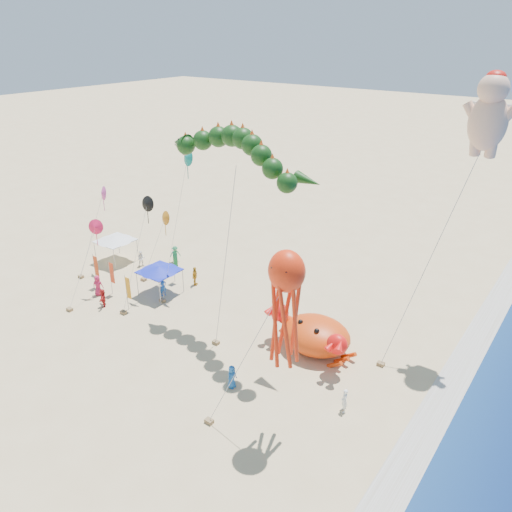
# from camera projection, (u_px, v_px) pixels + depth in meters

# --- Properties ---
(ground) EXTENTS (320.00, 320.00, 0.00)m
(ground) POSITION_uv_depth(u_px,v_px,m) (262.00, 354.00, 35.79)
(ground) COLOR #D1B784
(ground) RESTS_ON ground
(foam_strip) EXTENTS (320.00, 320.00, 0.00)m
(foam_strip) POSITION_uv_depth(u_px,v_px,m) (428.00, 426.00, 29.38)
(foam_strip) COLOR silver
(foam_strip) RESTS_ON ground
(crab_inflatable) EXTENTS (6.94, 5.22, 3.04)m
(crab_inflatable) POSITION_uv_depth(u_px,v_px,m) (315.00, 334.00, 35.74)
(crab_inflatable) COLOR #DC3D0B
(crab_inflatable) RESTS_ON ground
(dragon_kite) EXTENTS (12.64, 4.40, 14.98)m
(dragon_kite) POSITION_uv_depth(u_px,v_px,m) (234.00, 156.00, 32.94)
(dragon_kite) COLOR #10350E
(dragon_kite) RESTS_ON ground
(cherub_kite) EXTENTS (4.23, 6.63, 19.12)m
(cherub_kite) POSITION_uv_depth(u_px,v_px,m) (489.00, 113.00, 30.14)
(cherub_kite) COLOR #FABC98
(cherub_kite) RESTS_ON ground
(octopus_kite) EXTENTS (4.94, 3.32, 11.37)m
(octopus_kite) POSITION_uv_depth(u_px,v_px,m) (286.00, 300.00, 25.70)
(octopus_kite) COLOR #FF300D
(octopus_kite) RESTS_ON ground
(canopy_blue) EXTENTS (3.32, 3.32, 2.71)m
(canopy_blue) POSITION_uv_depth(u_px,v_px,m) (159.00, 269.00, 42.93)
(canopy_blue) COLOR gray
(canopy_blue) RESTS_ON ground
(canopy_white) EXTENTS (3.46, 3.46, 2.71)m
(canopy_white) POSITION_uv_depth(u_px,v_px,m) (115.00, 239.00, 49.03)
(canopy_white) COLOR gray
(canopy_white) RESTS_ON ground
(feather_flags) EXTENTS (6.03, 5.96, 3.20)m
(feather_flags) POSITION_uv_depth(u_px,v_px,m) (128.00, 273.00, 43.23)
(feather_flags) COLOR gray
(feather_flags) RESTS_ON ground
(beachgoers) EXTENTS (26.17, 12.74, 1.86)m
(beachgoers) POSITION_uv_depth(u_px,v_px,m) (159.00, 289.00, 43.03)
(beachgoers) COLOR white
(beachgoers) RESTS_ON ground
(small_kites) EXTENTS (10.86, 9.31, 12.54)m
(small_kites) POSITION_uv_depth(u_px,v_px,m) (137.00, 211.00, 42.58)
(small_kites) COLOR black
(small_kites) RESTS_ON ground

